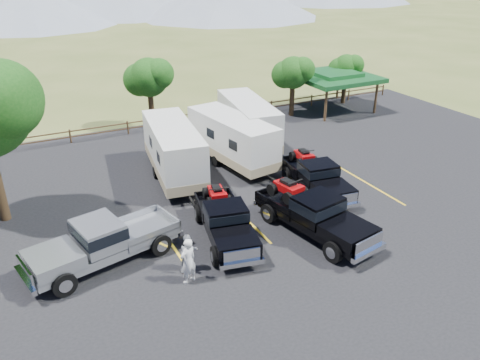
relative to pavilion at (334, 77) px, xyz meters
name	(u,v)px	position (x,y,z in m)	size (l,w,h in m)	color
ground	(325,247)	(-13.00, -17.00, -2.79)	(320.00, 320.00, 0.00)	#465524
asphalt_lot	(289,217)	(-13.00, -14.00, -2.77)	(44.00, 34.00, 0.04)	black
stall_lines	(278,208)	(-13.00, -13.00, -2.74)	(12.12, 5.50, 0.01)	gold
tree_ne_a	(293,73)	(-4.03, 0.01, 0.69)	(3.11, 2.92, 4.76)	black
tree_ne_b	(346,68)	(1.98, 1.01, 0.34)	(2.77, 2.59, 4.27)	black
tree_north	(148,78)	(-15.03, 2.02, 1.05)	(3.46, 3.24, 5.25)	black
rail_fence	(204,115)	(-11.00, 1.50, -2.18)	(36.12, 0.12, 1.00)	#503722
pavilion	(334,77)	(0.00, 0.00, 0.00)	(6.20, 6.20, 3.22)	#503722
rig_left	(225,219)	(-16.61, -14.30, -1.82)	(2.94, 6.05, 1.94)	black
rig_center	(313,213)	(-12.82, -15.72, -1.72)	(3.19, 6.67, 2.14)	black
rig_right	(316,176)	(-10.23, -12.27, -1.81)	(2.63, 6.00, 1.94)	black
trailer_left	(174,151)	(-16.46, -7.10, -1.12)	(3.25, 8.98, 3.10)	silver
trailer_center	(232,140)	(-12.61, -6.78, -1.19)	(3.21, 8.64, 2.99)	silver
trailer_right	(248,122)	(-10.25, -4.35, -1.15)	(3.33, 8.85, 3.06)	silver
pickup_silver	(104,241)	(-21.87, -13.82, -1.73)	(6.82, 3.53, 1.95)	gray
person_a	(188,261)	(-19.26, -16.64, -1.77)	(0.71, 0.47, 1.96)	silver
person_b	(189,253)	(-18.97, -15.94, -1.91)	(0.81, 0.63, 1.67)	slate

